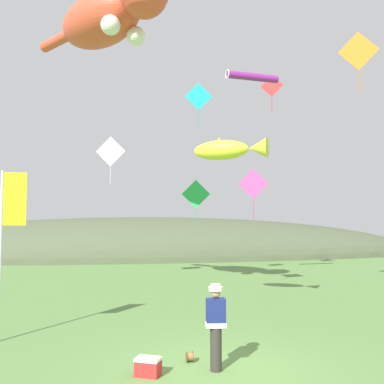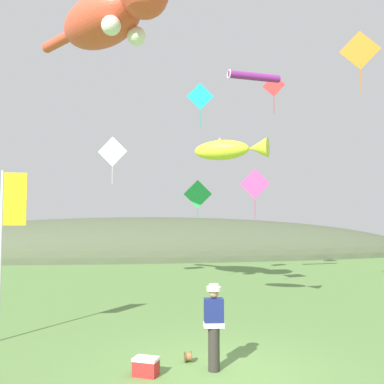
# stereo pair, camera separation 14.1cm
# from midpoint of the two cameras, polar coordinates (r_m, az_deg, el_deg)

# --- Properties ---
(ground_plane) EXTENTS (120.00, 120.00, 0.00)m
(ground_plane) POSITION_cam_midpoint_polar(r_m,az_deg,el_deg) (9.54, 4.46, -22.80)
(ground_plane) COLOR #5B8442
(distant_hill_ridge) EXTENTS (50.16, 11.90, 6.79)m
(distant_hill_ridge) POSITION_cam_midpoint_polar(r_m,az_deg,el_deg) (37.11, -5.68, -8.60)
(distant_hill_ridge) COLOR #4C563D
(distant_hill_ridge) RESTS_ON ground
(festival_attendant) EXTENTS (0.44, 0.30, 1.77)m
(festival_attendant) POSITION_cam_midpoint_polar(r_m,az_deg,el_deg) (9.32, 3.38, -17.16)
(festival_attendant) COLOR #332D28
(festival_attendant) RESTS_ON ground
(kite_spool) EXTENTS (0.15, 0.23, 0.23)m
(kite_spool) POSITION_cam_midpoint_polar(r_m,az_deg,el_deg) (10.07, -0.10, -21.11)
(kite_spool) COLOR olive
(kite_spool) RESTS_ON ground
(picnic_cooler) EXTENTS (0.58, 0.51, 0.36)m
(picnic_cooler) POSITION_cam_midpoint_polar(r_m,az_deg,el_deg) (9.29, -5.71, -22.15)
(picnic_cooler) COLOR red
(picnic_cooler) RESTS_ON ground
(festival_banner_pole) EXTENTS (0.66, 0.08, 4.43)m
(festival_banner_pole) POSITION_cam_midpoint_polar(r_m,az_deg,el_deg) (12.26, -23.11, -4.46)
(festival_banner_pole) COLOR silver
(festival_banner_pole) RESTS_ON ground
(kite_giant_cat) EXTENTS (5.15, 6.10, 2.25)m
(kite_giant_cat) POSITION_cam_midpoint_polar(r_m,az_deg,el_deg) (17.46, -10.67, 21.95)
(kite_giant_cat) COLOR #E04C33
(kite_fish_windsock) EXTENTS (2.61, 1.88, 0.80)m
(kite_fish_windsock) POSITION_cam_midpoint_polar(r_m,az_deg,el_deg) (14.82, 5.28, 5.68)
(kite_fish_windsock) COLOR yellow
(kite_tube_streamer) EXTENTS (2.66, 0.75, 0.44)m
(kite_tube_streamer) POSITION_cam_midpoint_polar(r_m,az_deg,el_deg) (21.28, 8.41, 14.99)
(kite_tube_streamer) COLOR #8C268C
(kite_diamond_red) EXTENTS (1.07, 0.60, 2.12)m
(kite_diamond_red) POSITION_cam_midpoint_polar(r_m,az_deg,el_deg) (23.68, 11.02, 13.72)
(kite_diamond_red) COLOR red
(kite_diamond_white) EXTENTS (1.43, 0.45, 2.39)m
(kite_diamond_white) POSITION_cam_midpoint_polar(r_m,az_deg,el_deg) (21.70, -10.37, 5.30)
(kite_diamond_white) COLOR white
(kite_diamond_pink) EXTENTS (1.18, 0.73, 2.27)m
(kite_diamond_pink) POSITION_cam_midpoint_polar(r_m,az_deg,el_deg) (19.35, 8.58, 1.06)
(kite_diamond_pink) COLOR #E53F8C
(kite_diamond_teal) EXTENTS (1.31, 0.17, 2.21)m
(kite_diamond_teal) POSITION_cam_midpoint_polar(r_m,az_deg,el_deg) (21.05, 1.30, 12.58)
(kite_diamond_teal) COLOR #19BFBF
(kite_diamond_orange) EXTENTS (1.35, 0.66, 2.39)m
(kite_diamond_orange) POSITION_cam_midpoint_polar(r_m,az_deg,el_deg) (18.13, 21.70, 17.11)
(kite_diamond_orange) COLOR orange
(kite_diamond_green) EXTENTS (1.42, 0.29, 2.35)m
(kite_diamond_green) POSITION_cam_midpoint_polar(r_m,az_deg,el_deg) (21.72, 0.96, -0.31)
(kite_diamond_green) COLOR green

